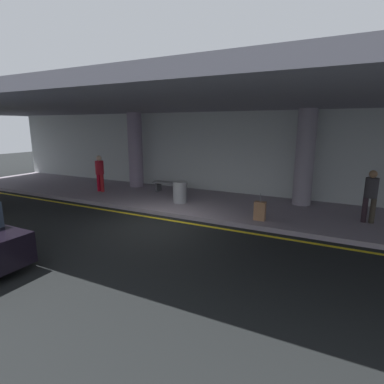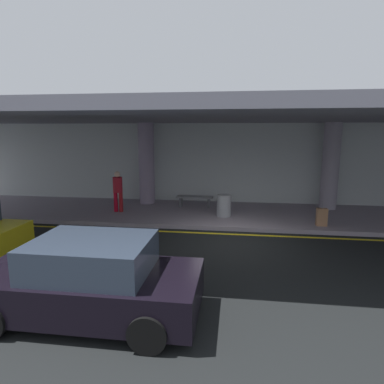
{
  "view_description": "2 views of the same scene",
  "coord_description": "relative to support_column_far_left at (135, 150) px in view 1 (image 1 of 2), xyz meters",
  "views": [
    {
      "loc": [
        5.36,
        -7.79,
        3.16
      ],
      "look_at": [
        0.31,
        2.17,
        0.71
      ],
      "focal_mm": 28.18,
      "sensor_mm": 36.0,
      "label": 1
    },
    {
      "loc": [
        0.03,
        -9.93,
        3.4
      ],
      "look_at": [
        -1.51,
        1.44,
        1.27
      ],
      "focal_mm": 30.4,
      "sensor_mm": 36.0,
      "label": 2
    }
  ],
  "objects": [
    {
      "name": "person_waiting_for_ride",
      "position": [
        10.2,
        -1.48,
        -0.86
      ],
      "size": [
        0.38,
        0.38,
        1.68
      ],
      "rotation": [
        0.0,
        0.0,
        1.87
      ],
      "color": "black",
      "rests_on": "sidewalk"
    },
    {
      "name": "trash_bin_steel",
      "position": [
        3.61,
        -1.94,
        -1.4
      ],
      "size": [
        0.56,
        0.56,
        0.85
      ],
      "primitive_type": "cylinder",
      "color": "gray",
      "rests_on": "sidewalk"
    },
    {
      "name": "bench_metal",
      "position": [
        2.29,
        -0.54,
        -1.47
      ],
      "size": [
        1.6,
        0.5,
        0.48
      ],
      "color": "slate",
      "rests_on": "sidewalk"
    },
    {
      "name": "support_column_left_mid",
      "position": [
        8.0,
        0.0,
        0.0
      ],
      "size": [
        0.7,
        0.7,
        3.65
      ],
      "primitive_type": "cylinder",
      "color": "gray",
      "rests_on": "sidewalk"
    },
    {
      "name": "lane_stripe_yellow",
      "position": [
        4.0,
        -3.75,
        -1.97
      ],
      "size": [
        26.0,
        0.14,
        0.01
      ],
      "primitive_type": "cube",
      "color": "yellow",
      "rests_on": "ground"
    },
    {
      "name": "terminal_back_wall",
      "position": [
        4.0,
        0.93,
        -0.07
      ],
      "size": [
        26.0,
        0.3,
        3.8
      ],
      "primitive_type": "cube",
      "color": "#B5BCBB",
      "rests_on": "ground"
    },
    {
      "name": "traveler_with_luggage",
      "position": [
        -0.74,
        -1.79,
        -0.86
      ],
      "size": [
        0.38,
        0.38,
        1.68
      ],
      "rotation": [
        0.0,
        0.0,
        1.57
      ],
      "color": "#AD091D",
      "rests_on": "sidewalk"
    },
    {
      "name": "support_column_far_left",
      "position": [
        0.0,
        0.0,
        0.0
      ],
      "size": [
        0.7,
        0.7,
        3.65
      ],
      "primitive_type": "cylinder",
      "color": "gray",
      "rests_on": "sidewalk"
    },
    {
      "name": "suitcase_upright_primary",
      "position": [
        7.07,
        -2.8,
        -1.51
      ],
      "size": [
        0.36,
        0.22,
        0.9
      ],
      "rotation": [
        0.0,
        0.0,
        0.19
      ],
      "color": "#986A48",
      "rests_on": "sidewalk"
    },
    {
      "name": "ground_plane",
      "position": [
        4.0,
        -4.42,
        -1.97
      ],
      "size": [
        60.0,
        60.0,
        0.0
      ],
      "primitive_type": "plane",
      "color": "black"
    },
    {
      "name": "sidewalk",
      "position": [
        4.0,
        -1.32,
        -1.9
      ],
      "size": [
        26.0,
        4.2,
        0.15
      ],
      "primitive_type": "cube",
      "color": "gray",
      "rests_on": "ground"
    },
    {
      "name": "ceiling_overhang",
      "position": [
        4.0,
        -1.82,
        1.97
      ],
      "size": [
        28.0,
        13.2,
        0.3
      ],
      "primitive_type": "cube",
      "color": "slate",
      "rests_on": "support_column_far_left"
    }
  ]
}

